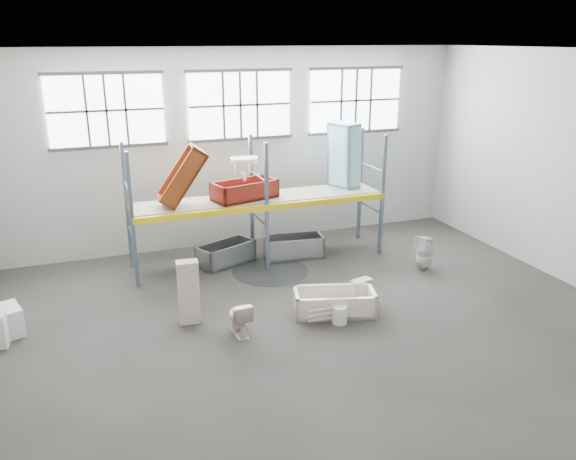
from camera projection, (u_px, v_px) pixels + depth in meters
name	position (u px, v px, depth m)	size (l,w,h in m)	color
floor	(315.00, 325.00, 11.03)	(12.00, 10.00, 0.10)	#4A443F
ceiling	(320.00, 47.00, 9.41)	(12.00, 10.00, 0.10)	silver
wall_back	(240.00, 148.00, 14.71)	(12.00, 0.10, 5.00)	#ACA99F
wall_front	(515.00, 321.00, 5.73)	(12.00, 0.10, 5.00)	#B3AFA5
window_left	(106.00, 110.00, 13.21)	(2.60, 0.04, 1.60)	white
window_mid	(240.00, 105.00, 14.26)	(2.60, 0.04, 1.60)	white
window_right	(355.00, 100.00, 15.31)	(2.60, 0.04, 1.60)	white
rack_upright_la	(132.00, 221.00, 12.13)	(0.08, 0.08, 3.00)	slate
rack_upright_lb	(127.00, 207.00, 13.20)	(0.08, 0.08, 3.00)	slate
rack_upright_ma	(267.00, 208.00, 13.12)	(0.08, 0.08, 3.00)	slate
rack_upright_mb	(252.00, 195.00, 14.18)	(0.08, 0.08, 3.00)	slate
rack_upright_ra	(382.00, 196.00, 14.10)	(0.08, 0.08, 3.00)	slate
rack_upright_rb	(360.00, 185.00, 15.17)	(0.08, 0.08, 3.00)	slate
rack_beam_front	(267.00, 208.00, 13.12)	(6.00, 0.10, 0.14)	yellow
rack_beam_back	(252.00, 195.00, 14.18)	(6.00, 0.10, 0.14)	yellow
shelf_deck	(259.00, 198.00, 13.62)	(5.90, 1.10, 0.03)	gray
wet_patch	(270.00, 271.00, 13.42)	(1.80, 1.80, 0.00)	black
bathtub_beige	(334.00, 302.00, 11.33)	(1.58, 0.74, 0.47)	beige
cistern_spare	(361.00, 289.00, 11.80)	(0.44, 0.21, 0.42)	#C2B1A7
sink_in_tub	(334.00, 300.00, 11.57)	(0.46, 0.46, 0.16)	beige
toilet_beige	(239.00, 317.00, 10.49)	(0.37, 0.65, 0.67)	#F3D8D0
cistern_tall	(189.00, 292.00, 10.84)	(0.40, 0.26, 1.25)	beige
toilet_white	(424.00, 252.00, 13.41)	(0.38, 0.39, 0.84)	silver
steel_tub_left	(226.00, 253.00, 13.82)	(1.39, 0.65, 0.51)	#ABAFB3
steel_tub_right	(294.00, 246.00, 14.25)	(1.44, 0.67, 0.53)	#B1B4B8
rust_tub_flat	(245.00, 190.00, 13.38)	(1.50, 0.70, 0.42)	maroon
rust_tub_tilted	(182.00, 176.00, 12.66)	(1.42, 0.67, 0.40)	maroon
sink_on_shelf	(245.00, 179.00, 13.21)	(0.63, 0.48, 0.56)	white
blue_tub_upright	(344.00, 155.00, 14.34)	(1.62, 0.76, 0.45)	#79B1C8
bucket	(340.00, 314.00, 10.95)	(0.30, 0.30, 0.35)	silver
carton_far	(2.00, 322.00, 10.46)	(0.64, 0.64, 0.53)	silver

